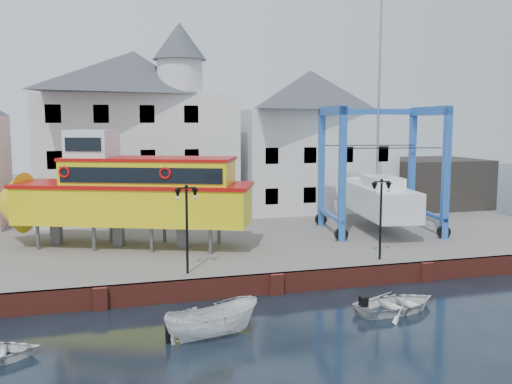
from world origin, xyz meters
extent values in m
plane|color=black|center=(0.00, 0.00, 0.00)|extent=(140.00, 140.00, 0.00)
cube|color=#6C615C|center=(0.00, 11.00, 0.50)|extent=(44.00, 22.00, 1.00)
cube|color=maroon|center=(0.00, 0.12, 0.50)|extent=(44.00, 0.25, 1.00)
cube|color=maroon|center=(-8.00, -0.05, 0.50)|extent=(0.60, 0.36, 1.00)
cube|color=maroon|center=(0.00, -0.05, 0.50)|extent=(0.60, 0.36, 1.00)
cube|color=maroon|center=(8.00, -0.05, 0.50)|extent=(0.60, 0.36, 1.00)
cube|color=silver|center=(-5.00, 18.50, 5.50)|extent=(14.00, 8.00, 9.00)
pyramid|color=#3F4248|center=(-5.00, 18.50, 11.60)|extent=(14.00, 8.00, 3.20)
cube|color=black|center=(-10.50, 14.54, 2.60)|extent=(1.00, 0.08, 1.20)
cube|color=black|center=(-7.50, 14.54, 2.60)|extent=(1.00, 0.08, 1.20)
cube|color=black|center=(-4.50, 14.54, 2.60)|extent=(1.00, 0.08, 1.20)
cube|color=black|center=(-1.50, 14.54, 2.60)|extent=(1.00, 0.08, 1.20)
cube|color=black|center=(-10.50, 14.54, 5.60)|extent=(1.00, 0.08, 1.20)
cube|color=black|center=(-7.50, 14.54, 5.60)|extent=(1.00, 0.08, 1.20)
cube|color=black|center=(-4.50, 14.54, 5.60)|extent=(1.00, 0.08, 1.20)
cube|color=black|center=(-1.50, 14.54, 5.60)|extent=(1.00, 0.08, 1.20)
cube|color=black|center=(-10.50, 14.54, 8.60)|extent=(1.00, 0.08, 1.20)
cube|color=black|center=(-7.50, 14.54, 8.60)|extent=(1.00, 0.08, 1.20)
cube|color=black|center=(-4.50, 14.54, 8.60)|extent=(1.00, 0.08, 1.20)
cube|color=black|center=(-1.50, 14.54, 8.60)|extent=(1.00, 0.08, 1.20)
cylinder|color=silver|center=(-2.00, 16.10, 11.20)|extent=(3.20, 3.20, 2.40)
cone|color=#3F4248|center=(-2.00, 16.10, 13.70)|extent=(3.80, 3.80, 2.60)
cube|color=silver|center=(9.00, 19.00, 5.00)|extent=(12.00, 8.00, 8.00)
pyramid|color=#3F4248|center=(9.00, 19.00, 10.60)|extent=(12.00, 8.00, 3.20)
cube|color=black|center=(4.50, 15.04, 2.60)|extent=(1.00, 0.08, 1.20)
cube|color=black|center=(7.50, 15.04, 2.60)|extent=(1.00, 0.08, 1.20)
cube|color=black|center=(10.50, 15.04, 2.60)|extent=(1.00, 0.08, 1.20)
cube|color=black|center=(13.50, 15.04, 2.60)|extent=(1.00, 0.08, 1.20)
cube|color=black|center=(4.50, 15.04, 5.60)|extent=(1.00, 0.08, 1.20)
cube|color=black|center=(7.50, 15.04, 5.60)|extent=(1.00, 0.08, 1.20)
cube|color=black|center=(10.50, 15.04, 5.60)|extent=(1.00, 0.08, 1.20)
cube|color=black|center=(13.50, 15.04, 5.60)|extent=(1.00, 0.08, 1.20)
cube|color=#272421|center=(19.00, 17.00, 3.00)|extent=(8.00, 7.00, 4.00)
cylinder|color=black|center=(-4.00, 1.20, 3.00)|extent=(0.12, 0.12, 4.00)
cube|color=black|center=(-4.00, 1.20, 5.05)|extent=(0.90, 0.06, 0.06)
sphere|color=black|center=(-4.00, 1.20, 5.12)|extent=(0.16, 0.16, 0.16)
cone|color=black|center=(-4.40, 1.20, 4.78)|extent=(0.32, 0.32, 0.45)
sphere|color=white|center=(-4.40, 1.20, 4.60)|extent=(0.18, 0.18, 0.18)
cone|color=black|center=(-3.60, 1.20, 4.78)|extent=(0.32, 0.32, 0.45)
sphere|color=white|center=(-3.60, 1.20, 4.60)|extent=(0.18, 0.18, 0.18)
cylinder|color=black|center=(6.00, 1.20, 3.00)|extent=(0.12, 0.12, 4.00)
cube|color=black|center=(6.00, 1.20, 5.05)|extent=(0.90, 0.06, 0.06)
sphere|color=black|center=(6.00, 1.20, 5.12)|extent=(0.16, 0.16, 0.16)
cone|color=black|center=(5.60, 1.20, 4.78)|extent=(0.32, 0.32, 0.45)
sphere|color=white|center=(5.60, 1.20, 4.60)|extent=(0.18, 0.18, 0.18)
cone|color=black|center=(6.40, 1.20, 4.78)|extent=(0.32, 0.32, 0.45)
sphere|color=white|center=(6.40, 1.20, 4.60)|extent=(0.18, 0.18, 0.18)
cylinder|color=#59595E|center=(-11.21, 8.57, 1.70)|extent=(0.26, 0.26, 1.40)
cylinder|color=#59595E|center=(-10.22, 10.98, 1.70)|extent=(0.26, 0.26, 1.40)
cylinder|color=#59595E|center=(-8.20, 7.33, 1.70)|extent=(0.26, 0.26, 1.40)
cylinder|color=#59595E|center=(-7.20, 9.74, 1.70)|extent=(0.26, 0.26, 1.40)
cylinder|color=#59595E|center=(-5.18, 6.09, 1.70)|extent=(0.26, 0.26, 1.40)
cylinder|color=#59595E|center=(-4.19, 8.50, 1.70)|extent=(0.26, 0.26, 1.40)
cylinder|color=#59595E|center=(-2.17, 4.84, 1.70)|extent=(0.26, 0.26, 1.40)
cylinder|color=#59595E|center=(-1.17, 7.25, 1.70)|extent=(0.26, 0.26, 1.40)
cube|color=#59595E|center=(-10.28, 9.60, 1.70)|extent=(0.69, 0.64, 1.40)
cube|color=#59595E|center=(-6.84, 8.18, 1.70)|extent=(0.69, 0.64, 1.40)
cube|color=#59595E|center=(-3.39, 6.76, 1.70)|extent=(0.69, 0.64, 1.40)
cube|color=yellow|center=(-5.98, 7.82, 3.42)|extent=(13.41, 8.25, 2.05)
cone|color=yellow|center=(-12.95, 10.70, 3.42)|extent=(3.24, 4.05, 3.54)
cube|color=#B30E0B|center=(-5.98, 7.82, 4.54)|extent=(13.72, 8.49, 0.20)
cube|color=yellow|center=(-5.11, 7.47, 5.19)|extent=(9.82, 6.48, 1.49)
cube|color=black|center=(-5.73, 5.98, 5.24)|extent=(8.29, 3.47, 0.84)
cube|color=black|center=(-4.50, 8.96, 5.24)|extent=(8.29, 3.47, 0.84)
cube|color=#B30E0B|center=(-5.11, 7.47, 6.02)|extent=(10.03, 6.64, 0.17)
cube|color=white|center=(-8.13, 8.71, 6.79)|extent=(3.16, 3.16, 1.70)
cube|color=black|center=(-8.60, 7.56, 6.86)|extent=(1.90, 0.83, 0.75)
torus|color=#B30E0B|center=(-9.62, 7.53, 5.38)|extent=(0.65, 0.37, 0.65)
torus|color=#B30E0B|center=(-4.46, 5.40, 5.38)|extent=(0.65, 0.37, 0.65)
cube|color=#1F459D|center=(6.00, 5.97, 4.98)|extent=(0.46, 0.46, 7.96)
cylinder|color=black|center=(6.00, 5.97, 1.40)|extent=(0.83, 0.41, 0.80)
cube|color=#1F459D|center=(6.83, 11.20, 4.98)|extent=(0.46, 0.46, 7.96)
cylinder|color=black|center=(6.83, 11.20, 1.40)|extent=(0.83, 0.41, 0.80)
cube|color=#1F459D|center=(12.34, 4.96, 4.98)|extent=(0.46, 0.46, 7.96)
cylinder|color=black|center=(12.34, 4.96, 1.40)|extent=(0.83, 0.41, 0.80)
cube|color=#1F459D|center=(13.17, 10.19, 4.98)|extent=(0.46, 0.46, 7.96)
cylinder|color=black|center=(13.17, 10.19, 1.40)|extent=(0.83, 0.41, 0.80)
cube|color=#1F459D|center=(6.41, 8.58, 8.76)|extent=(1.29, 5.68, 0.56)
cube|color=#1F459D|center=(6.41, 8.58, 2.14)|extent=(1.17, 5.66, 0.24)
cube|color=#1F459D|center=(12.76, 7.58, 8.76)|extent=(1.29, 5.68, 0.56)
cube|color=#1F459D|center=(12.76, 7.58, 2.14)|extent=(1.17, 5.66, 0.24)
cube|color=#1F459D|center=(10.00, 10.69, 8.76)|extent=(6.80, 1.46, 0.40)
cube|color=white|center=(9.58, 8.08, 3.05)|extent=(3.92, 8.83, 1.82)
cone|color=white|center=(10.38, 13.08, 3.05)|extent=(2.87, 2.21, 2.62)
cube|color=#59595E|center=(9.58, 8.08, 1.74)|extent=(0.59, 2.06, 0.80)
cube|color=white|center=(9.50, 7.52, 4.30)|extent=(2.33, 3.65, 0.68)
cylinder|color=#99999E|center=(9.67, 8.64, 10.21)|extent=(0.18, 0.18, 12.51)
cube|color=black|center=(9.26, 6.06, 6.50)|extent=(6.16, 1.10, 0.05)
cube|color=black|center=(9.91, 10.10, 6.50)|extent=(6.16, 1.10, 0.05)
imported|color=white|center=(-3.98, -4.44, 0.00)|extent=(4.01, 2.20, 1.47)
imported|color=white|center=(4.29, -3.62, 0.00)|extent=(4.44, 3.55, 0.82)
camera|label=1|loc=(-8.07, -24.77, 8.07)|focal=40.00mm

